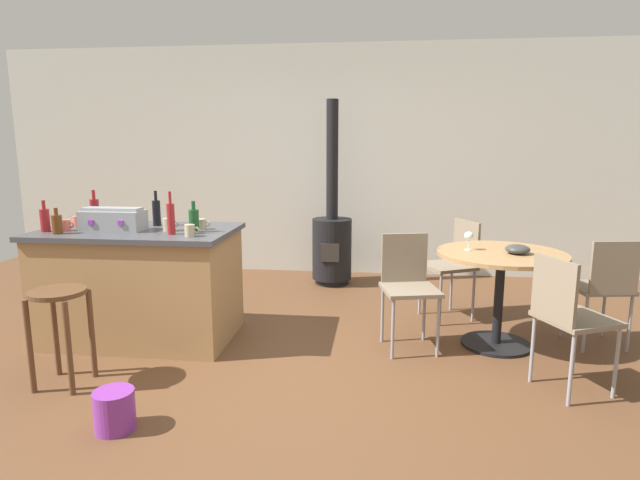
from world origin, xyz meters
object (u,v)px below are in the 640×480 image
(folding_chair_left, at_px, (604,284))
(bottle_5, at_px, (45,219))
(folding_chair_right, at_px, (454,260))
(folding_chair_near, at_px, (408,281))
(bottle_1, at_px, (57,224))
(cup_3, at_px, (190,231))
(cup_4, at_px, (201,224))
(bottle_4, at_px, (157,212))
(bottle_0, at_px, (171,218))
(serving_bowl, at_px, (518,249))
(wooden_stool, at_px, (59,315))
(wine_glass, at_px, (469,236))
(toolbox, at_px, (113,220))
(dining_table, at_px, (500,275))
(bottle_2, at_px, (194,220))
(cup_0, at_px, (169,225))
(cup_2, at_px, (66,225))
(wood_stove, at_px, (332,239))
(kitchen_island, at_px, (141,284))
(folding_chair_far, at_px, (568,313))
(cup_1, at_px, (78,221))
(bottle_3, at_px, (95,210))

(folding_chair_left, xyz_separation_m, bottle_5, (-4.24, -0.38, 0.48))
(folding_chair_left, relative_size, folding_chair_right, 0.98)
(folding_chair_near, relative_size, bottle_1, 4.45)
(cup_3, bearing_deg, cup_4, 95.02)
(bottle_4, height_order, bottle_5, bottle_4)
(bottle_0, bearing_deg, serving_bowl, 6.56)
(cup_4, bearing_deg, folding_chair_left, 2.82)
(wooden_stool, relative_size, wine_glass, 4.47)
(cup_4, bearing_deg, toolbox, -169.80)
(bottle_0, height_order, bottle_5, bottle_0)
(dining_table, bearing_deg, bottle_2, -174.38)
(folding_chair_left, distance_m, toolbox, 3.79)
(folding_chair_near, distance_m, cup_0, 1.89)
(cup_3, bearing_deg, dining_table, 10.39)
(folding_chair_near, xyz_separation_m, bottle_1, (-2.62, -0.34, 0.45))
(cup_2, xyz_separation_m, cup_3, (1.05, -0.13, 0.00))
(wooden_stool, xyz_separation_m, wood_stove, (1.50, 2.71, 0.03))
(kitchen_island, xyz_separation_m, serving_bowl, (2.92, 0.10, 0.33))
(folding_chair_far, relative_size, bottle_5, 3.63)
(kitchen_island, height_order, wooden_stool, kitchen_island)
(dining_table, xyz_separation_m, folding_chair_far, (0.25, -0.74, -0.05))
(folding_chair_far, height_order, bottle_4, bottle_4)
(folding_chair_far, distance_m, folding_chair_left, 0.95)
(folding_chair_left, xyz_separation_m, toolbox, (-3.75, -0.27, 0.47))
(bottle_5, xyz_separation_m, cup_2, (0.13, 0.05, -0.05))
(wood_stove, bearing_deg, cup_1, -138.03)
(wooden_stool, bearing_deg, bottle_2, 51.59)
(bottle_0, xyz_separation_m, bottle_4, (-0.28, 0.39, -0.01))
(cup_3, bearing_deg, cup_0, 138.60)
(folding_chair_far, distance_m, cup_3, 2.59)
(toolbox, bearing_deg, bottle_1, -149.56)
(kitchen_island, relative_size, serving_bowl, 8.37)
(folding_chair_left, relative_size, bottle_3, 3.06)
(folding_chair_far, relative_size, toolbox, 1.85)
(bottle_3, height_order, cup_1, bottle_3)
(wood_stove, relative_size, wine_glass, 14.13)
(toolbox, xyz_separation_m, bottle_4, (0.23, 0.27, 0.03))
(bottle_2, bearing_deg, cup_2, -176.82)
(toolbox, height_order, bottle_4, bottle_4)
(wood_stove, height_order, bottle_5, wood_stove)
(bottle_4, height_order, cup_4, bottle_4)
(folding_chair_near, relative_size, folding_chair_left, 1.01)
(bottle_0, distance_m, bottle_1, 0.86)
(cup_4, bearing_deg, bottle_5, -168.57)
(bottle_3, bearing_deg, bottle_2, -19.17)
(wooden_stool, bearing_deg, cup_4, 55.09)
(kitchen_island, xyz_separation_m, bottle_4, (0.08, 0.19, 0.56))
(bottle_5, relative_size, cup_4, 2.08)
(bottle_0, xyz_separation_m, serving_bowl, (2.56, 0.29, -0.23))
(folding_chair_far, distance_m, cup_2, 3.64)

